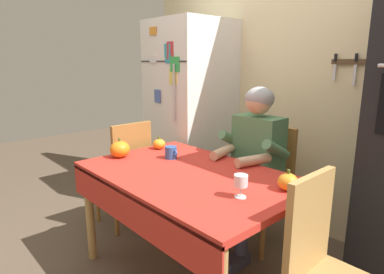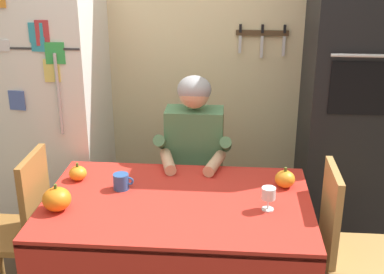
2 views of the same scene
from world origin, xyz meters
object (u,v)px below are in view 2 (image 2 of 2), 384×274
at_px(chair_behind_person, 196,177).
at_px(chair_left_side, 21,223).
at_px(wine_glass, 268,194).
at_px(pumpkin_small, 285,179).
at_px(seated_person, 193,157).
at_px(coffee_mug, 121,182).
at_px(pumpkin_medium, 78,173).
at_px(dining_table, 177,216).
at_px(pumpkin_large, 57,199).
at_px(chair_right_side, 347,242).
at_px(wall_oven, 352,98).
at_px(refrigerator, 52,114).

height_order(chair_behind_person, chair_left_side, same).
xyz_separation_m(wine_glass, pumpkin_small, (0.11, 0.27, -0.04)).
height_order(seated_person, coffee_mug, seated_person).
distance_m(wine_glass, pumpkin_medium, 1.08).
bearing_deg(dining_table, pumpkin_large, -167.73).
bearing_deg(chair_right_side, chair_left_side, 178.38).
bearing_deg(pumpkin_small, wine_glass, -111.83).
xyz_separation_m(wall_oven, chair_right_side, (-0.15, -0.87, -0.54)).
relative_size(chair_behind_person, chair_left_side, 1.00).
distance_m(wall_oven, seated_person, 1.10).
relative_size(refrigerator, chair_behind_person, 1.94).
xyz_separation_m(chair_left_side, pumpkin_large, (0.31, -0.23, 0.29)).
distance_m(chair_left_side, pumpkin_large, 0.48).
bearing_deg(wine_glass, chair_right_side, 12.15).
bearing_deg(chair_left_side, chair_behind_person, 36.26).
distance_m(refrigerator, pumpkin_small, 1.66).
bearing_deg(chair_right_side, pumpkin_small, 152.20).
distance_m(dining_table, pumpkin_large, 0.62).
bearing_deg(wine_glass, pumpkin_large, -175.33).
height_order(wine_glass, pumpkin_small, wine_glass).
bearing_deg(chair_right_side, wine_glass, -167.85).
bearing_deg(chair_left_side, coffee_mug, 2.43).
height_order(chair_left_side, coffee_mug, chair_left_side).
relative_size(dining_table, wine_glass, 11.44).
xyz_separation_m(coffee_mug, pumpkin_small, (0.89, 0.10, 0.00)).
relative_size(wall_oven, dining_table, 1.50).
height_order(dining_table, chair_right_side, chair_right_side).
bearing_deg(chair_right_side, dining_table, -176.73).
bearing_deg(chair_behind_person, refrigerator, 174.79).
relative_size(refrigerator, chair_left_side, 1.94).
height_order(chair_right_side, pumpkin_large, chair_right_side).
bearing_deg(chair_behind_person, pumpkin_medium, -137.50).
bearing_deg(coffee_mug, refrigerator, 130.00).
bearing_deg(coffee_mug, chair_left_side, -177.57).
relative_size(wall_oven, pumpkin_small, 17.99).
bearing_deg(wine_glass, pumpkin_small, 68.17).
xyz_separation_m(dining_table, wine_glass, (0.47, -0.04, 0.17)).
xyz_separation_m(pumpkin_medium, pumpkin_small, (1.16, 0.00, 0.01)).
xyz_separation_m(chair_right_side, pumpkin_medium, (-1.49, 0.17, 0.27)).
xyz_separation_m(dining_table, pumpkin_large, (-0.59, -0.13, 0.14)).
xyz_separation_m(chair_behind_person, chair_right_side, (0.86, -0.74, 0.00)).
bearing_deg(pumpkin_medium, refrigerator, 118.84).
relative_size(dining_table, pumpkin_large, 9.74).
relative_size(refrigerator, coffee_mug, 15.95).
bearing_deg(wall_oven, pumpkin_medium, -156.73).
bearing_deg(chair_behind_person, pumpkin_small, -46.85).
relative_size(coffee_mug, pumpkin_medium, 1.09).
bearing_deg(wine_glass, wall_oven, 58.84).
relative_size(dining_table, pumpkin_small, 12.00).
bearing_deg(wall_oven, refrigerator, -178.86).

